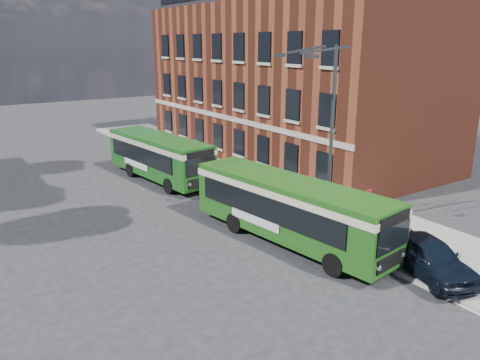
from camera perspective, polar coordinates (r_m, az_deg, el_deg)
ground at (r=23.00m, az=-2.48°, el=-6.90°), size 120.00×120.00×0.00m
pavement at (r=32.91m, az=0.63°, el=0.51°), size 6.00×48.00×0.15m
kerb_line at (r=31.37m, az=-3.96°, el=-0.46°), size 0.12×48.00×0.01m
brick_office at (r=39.12m, az=5.94°, el=13.23°), size 12.10×26.00×14.20m
street_lamp at (r=22.93m, az=10.45°, el=5.31°), size 2.96×2.38×9.00m
bus_stop_sign at (r=22.88m, az=15.23°, el=-3.56°), size 0.35×0.08×2.52m
bus_front at (r=21.90m, az=6.07°, el=-3.06°), size 3.96×11.07×3.02m
bus_rear at (r=32.23m, az=-9.81°, el=3.15°), size 3.62×10.02×3.02m
parked_car at (r=20.32m, az=22.04°, el=-8.60°), size 3.11×4.88×1.55m
pedestrian_a at (r=24.47m, az=9.75°, el=-3.00°), size 0.79×0.68×1.83m
pedestrian_b at (r=25.18m, az=10.03°, el=-2.90°), size 0.76×0.62×1.45m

